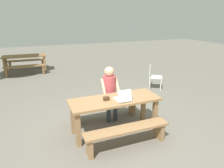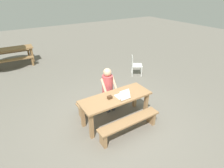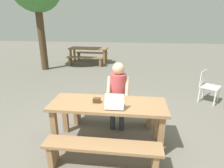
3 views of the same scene
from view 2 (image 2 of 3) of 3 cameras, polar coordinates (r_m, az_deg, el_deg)
The scene contains 11 objects.
ground_plane at distance 5.22m, azimuth 1.13°, elevation -11.23°, with size 30.00×30.00×0.00m, color slate.
picnic_table_front at distance 4.83m, azimuth 1.20°, elevation -5.23°, with size 1.93×0.71×0.78m.
bench_near at distance 4.62m, azimuth 5.50°, elevation -12.27°, with size 1.70×0.30×0.43m.
bench_far at distance 5.46m, azimuth -2.44°, elevation -5.09°, with size 1.70×0.30×0.43m.
laptop at distance 4.70m, azimuth 3.40°, elevation -3.62°, with size 0.30×0.34×0.25m.
small_pouch at distance 4.66m, azimuth -0.76°, elevation -4.21°, with size 0.12×0.09×0.08m.
person_seated at distance 5.25m, azimuth -1.27°, elevation -0.72°, with size 0.42×0.41×1.33m.
plastic_chair at distance 7.68m, azimuth 7.28°, elevation 6.07°, with size 0.61×0.61×0.83m.
picnic_table_mid at distance 9.98m, azimuth -29.00°, elevation 9.12°, with size 1.89×0.79×0.76m.
bench_mid_south at distance 9.46m, azimuth -28.34°, elevation 6.31°, with size 1.69×0.38×0.43m.
bench_mid_north at distance 10.68m, azimuth -28.81°, elevation 8.44°, with size 1.69×0.38×0.43m.
Camera 2 is at (-2.23, -3.36, 3.31)m, focal length 29.03 mm.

